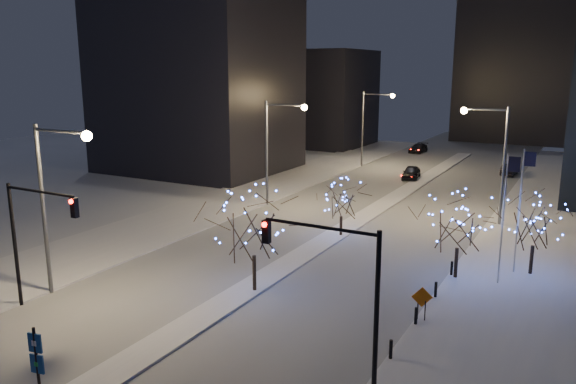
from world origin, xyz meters
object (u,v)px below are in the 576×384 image
Objects in this scene: car_near at (411,173)px; holiday_tree_plaza_near at (459,223)px; street_lamp_w_far at (370,119)px; traffic_signal_west at (31,227)px; street_lamp_w_mid at (276,139)px; street_lamp_w_near at (54,188)px; traffic_signal_east at (340,279)px; holiday_tree_median_near at (254,224)px; wayfinding_sign at (37,359)px; car_far at (418,148)px; car_mid at (510,169)px; holiday_tree_plaza_far at (535,223)px; street_lamp_east at (493,149)px; holiday_tree_median_far at (342,200)px; construction_sign at (422,300)px.

holiday_tree_plaza_near is at bearing -77.00° from car_near.
traffic_signal_west is (0.50, -52.00, -1.74)m from street_lamp_w_far.
street_lamp_w_far is at bearing 90.00° from street_lamp_w_mid.
street_lamp_w_near and street_lamp_w_mid have the same top height.
traffic_signal_east is (17.88, -51.00, -1.74)m from street_lamp_w_far.
wayfinding_sign is (-1.15, -13.90, -2.11)m from holiday_tree_median_near.
car_near is at bearing 92.96° from holiday_tree_median_near.
car_far is (2.12, 66.22, -5.81)m from street_lamp_w_near.
street_lamp_w_near is 12.34m from wayfinding_sign.
traffic_signal_west is at bearing -76.04° from street_lamp_w_near.
car_mid is at bearing 31.43° from car_near.
traffic_signal_east is at bearing -96.04° from holiday_tree_plaza_near.
holiday_tree_plaza_far is at bearing 48.95° from wayfinding_sign.
holiday_tree_plaza_near is (0.42, -14.26, -2.78)m from street_lamp_east.
street_lamp_east is at bearing -63.47° from car_far.
holiday_tree_plaza_far is 1.52× the size of wayfinding_sign.
street_lamp_w_near is 45.50m from car_near.
street_lamp_w_near is at bearing -90.00° from street_lamp_w_far.
street_lamp_w_far is 1.83× the size of holiday_tree_plaza_near.
traffic_signal_east is 1.10× the size of holiday_tree_median_near.
car_near is (-10.44, 45.53, -3.98)m from traffic_signal_east.
traffic_signal_west is 47.21m from car_near.
street_lamp_east reaches higher than holiday_tree_plaza_near.
construction_sign is at bearing -51.02° from holiday_tree_median_far.
street_lamp_east is (19.02, 28.00, -0.05)m from street_lamp_w_near.
wayfinding_sign is at bearing 83.98° from car_mid.
holiday_tree_median_far is (9.44, 18.75, -3.50)m from street_lamp_w_near.
street_lamp_w_near is 1.00× the size of street_lamp_east.
car_far is 0.75× the size of holiday_tree_median_near.
traffic_signal_east is at bearing -3.21° from street_lamp_w_near.
street_lamp_w_near reaches higher than wayfinding_sign.
car_near is at bearing 69.15° from street_lamp_w_mid.
street_lamp_w_far is (0.00, 50.00, 0.00)m from street_lamp_w_near.
street_lamp_w_mid and street_lamp_w_far have the same top height.
wayfinding_sign is at bearing -81.87° from street_lamp_w_far.
street_lamp_w_near is 11.37m from holiday_tree_median_near.
street_lamp_w_near reaches higher than car_mid.
street_lamp_w_far reaches higher than holiday_tree_plaza_far.
car_far is (2.12, 16.22, -5.81)m from street_lamp_w_far.
street_lamp_east is 1.57× the size of holiday_tree_median_near.
holiday_tree_plaza_near is at bearing 35.25° from street_lamp_w_near.
street_lamp_w_mid is 2.18× the size of car_near.
car_far is 60.87m from holiday_tree_median_near.
car_near is 1.05× the size of car_mid.
traffic_signal_west is 24.65m from holiday_tree_plaza_near.
street_lamp_w_mid is 21.43m from holiday_tree_median_near.
holiday_tree_plaza_far is (4.50, -11.30, -2.94)m from street_lamp_east.
traffic_signal_west is (0.50, -2.00, -1.74)m from street_lamp_w_near.
street_lamp_w_near is 1.43× the size of traffic_signal_west.
traffic_signal_west is at bearing -106.78° from car_near.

